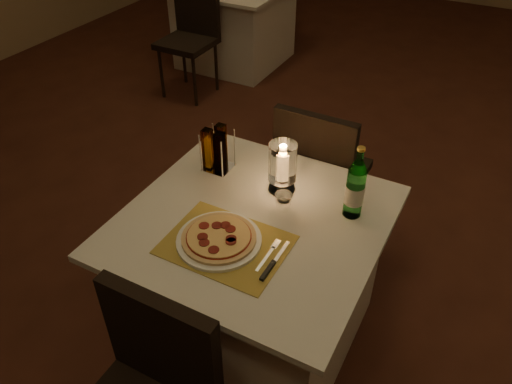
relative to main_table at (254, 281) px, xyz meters
The scene contains 14 objects.
floor 0.92m from the main_table, 76.42° to the left, with size 8.00×10.00×0.02m, color #4B2218.
main_table is the anchor object (origin of this frame).
chair_far 0.74m from the main_table, 90.00° to the left, with size 0.42×0.42×0.90m.
placemat 0.41m from the main_table, 96.34° to the right, with size 0.45×0.34×0.00m, color #AA8F3B.
plate 0.42m from the main_table, 105.52° to the right, with size 0.32×0.32×0.01m, color white.
pizza 0.44m from the main_table, 105.56° to the right, with size 0.28×0.28×0.02m.
fork 0.43m from the main_table, 45.27° to the right, with size 0.02×0.18×0.00m.
knife 0.46m from the main_table, 49.01° to the right, with size 0.02×0.22×0.01m.
tumbler 0.42m from the main_table, 56.00° to the left, with size 0.07×0.07×0.07m, color white, non-canonical shape.
water_bottle 0.63m from the main_table, 32.37° to the left, with size 0.08×0.08×0.31m.
hurricane_candle 0.55m from the main_table, 85.99° to the left, with size 0.12×0.12×0.23m.
cruet_caddy 0.60m from the main_table, 143.65° to the left, with size 0.12×0.12×0.21m.
neighbor_table_left 3.27m from the main_table, 121.44° to the left, with size 1.00×1.00×0.74m.
neighbor_chair_la 2.70m from the main_table, 129.40° to the left, with size 0.42×0.42×0.90m.
Camera 1 is at (0.51, -2.13, 2.04)m, focal length 35.00 mm.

